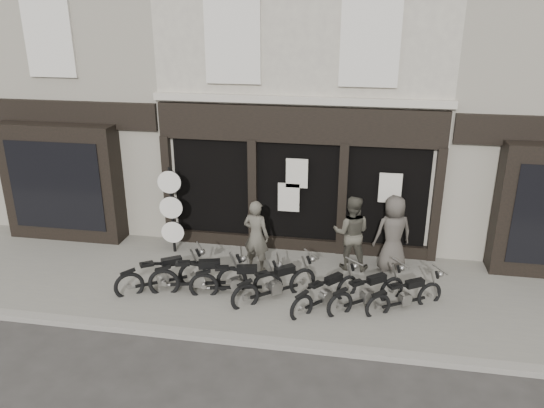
% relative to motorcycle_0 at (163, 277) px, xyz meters
% --- Properties ---
extents(ground_plane, '(90.00, 90.00, 0.00)m').
position_rel_motorcycle_0_xyz_m(ground_plane, '(2.72, -0.32, -0.40)').
color(ground_plane, '#2D2B28').
rests_on(ground_plane, ground).
extents(pavement, '(30.00, 4.20, 0.12)m').
position_rel_motorcycle_0_xyz_m(pavement, '(2.72, 0.58, -0.34)').
color(pavement, '#69655D').
rests_on(pavement, ground_plane).
extents(kerb, '(30.00, 0.25, 0.13)m').
position_rel_motorcycle_0_xyz_m(kerb, '(2.72, -1.57, -0.34)').
color(kerb, gray).
rests_on(kerb, ground_plane).
extents(central_building, '(7.30, 6.22, 8.34)m').
position_rel_motorcycle_0_xyz_m(central_building, '(2.72, 5.63, 3.68)').
color(central_building, '#B7B09C').
rests_on(central_building, ground).
extents(neighbour_left, '(5.60, 6.73, 8.34)m').
position_rel_motorcycle_0_xyz_m(neighbour_left, '(-3.63, 5.58, 3.64)').
color(neighbour_left, gray).
rests_on(neighbour_left, ground).
extents(motorcycle_0, '(1.87, 1.39, 1.01)m').
position_rel_motorcycle_0_xyz_m(motorcycle_0, '(0.00, 0.00, 0.00)').
color(motorcycle_0, black).
rests_on(motorcycle_0, ground).
extents(motorcycle_1, '(2.18, 0.89, 1.06)m').
position_rel_motorcycle_0_xyz_m(motorcycle_1, '(0.86, 0.02, 0.02)').
color(motorcycle_1, black).
rests_on(motorcycle_1, ground).
extents(motorcycle_2, '(2.06, 0.74, 1.00)m').
position_rel_motorcycle_0_xyz_m(motorcycle_2, '(1.73, 0.03, -0.01)').
color(motorcycle_2, black).
rests_on(motorcycle_2, ground).
extents(motorcycle_3, '(1.78, 1.51, 1.01)m').
position_rel_motorcycle_0_xyz_m(motorcycle_3, '(2.60, 0.02, -0.00)').
color(motorcycle_3, black).
rests_on(motorcycle_3, ground).
extents(motorcycle_4, '(1.46, 1.59, 0.93)m').
position_rel_motorcycle_0_xyz_m(motorcycle_4, '(3.71, -0.09, -0.03)').
color(motorcycle_4, black).
rests_on(motorcycle_4, ground).
extents(motorcycle_5, '(1.71, 1.42, 0.96)m').
position_rel_motorcycle_0_xyz_m(motorcycle_5, '(4.59, 0.05, -0.02)').
color(motorcycle_5, black).
rests_on(motorcycle_5, ground).
extents(motorcycle_6, '(1.70, 1.20, 0.91)m').
position_rel_motorcycle_0_xyz_m(motorcycle_6, '(5.38, 0.09, -0.04)').
color(motorcycle_6, black).
rests_on(motorcycle_6, ground).
extents(man_left, '(0.74, 0.58, 1.79)m').
position_rel_motorcycle_0_xyz_m(man_left, '(1.92, 1.26, 0.61)').
color(man_left, '#4B473D').
rests_on(man_left, pavement).
extents(man_centre, '(0.92, 0.72, 1.86)m').
position_rel_motorcycle_0_xyz_m(man_centre, '(4.15, 1.77, 0.65)').
color(man_centre, '#434036').
rests_on(man_centre, pavement).
extents(man_right, '(1.07, 0.88, 1.89)m').
position_rel_motorcycle_0_xyz_m(man_right, '(5.14, 1.87, 0.66)').
color(man_right, '#413C36').
rests_on(man_right, pavement).
extents(advert_sign_post, '(0.59, 0.38, 2.41)m').
position_rel_motorcycle_0_xyz_m(advert_sign_post, '(-0.41, 1.87, 0.77)').
color(advert_sign_post, black).
rests_on(advert_sign_post, ground).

